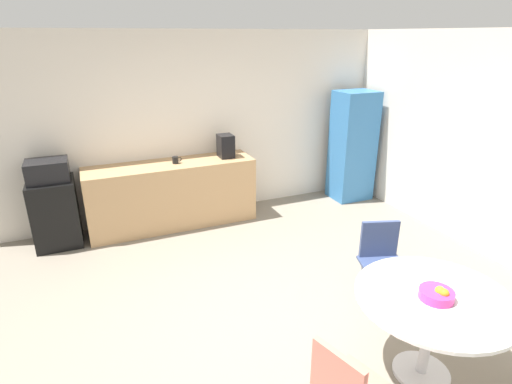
{
  "coord_description": "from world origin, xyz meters",
  "views": [
    {
      "loc": [
        -1.35,
        -2.68,
        2.54
      ],
      "look_at": [
        0.26,
        1.09,
        0.95
      ],
      "focal_mm": 28.79,
      "sensor_mm": 36.0,
      "label": 1
    }
  ],
  "objects_px": {
    "chair_navy": "(381,254)",
    "coffee_maker": "(226,146)",
    "fruit_bowl": "(437,294)",
    "locker_cabinet": "(353,146)",
    "mug_white": "(176,160)",
    "mini_fridge": "(56,213)",
    "microwave": "(47,171)",
    "round_table": "(432,310)"
  },
  "relations": [
    {
      "from": "round_table",
      "to": "fruit_bowl",
      "type": "distance_m",
      "value": 0.17
    },
    {
      "from": "coffee_maker",
      "to": "fruit_bowl",
      "type": "bearing_deg",
      "value": -83.87
    },
    {
      "from": "locker_cabinet",
      "to": "fruit_bowl",
      "type": "height_order",
      "value": "locker_cabinet"
    },
    {
      "from": "locker_cabinet",
      "to": "mini_fridge",
      "type": "bearing_deg",
      "value": 178.69
    },
    {
      "from": "mini_fridge",
      "to": "microwave",
      "type": "distance_m",
      "value": 0.56
    },
    {
      "from": "fruit_bowl",
      "to": "mug_white",
      "type": "height_order",
      "value": "mug_white"
    },
    {
      "from": "fruit_bowl",
      "to": "locker_cabinet",
      "type": "bearing_deg",
      "value": 63.57
    },
    {
      "from": "round_table",
      "to": "microwave",
      "type": "bearing_deg",
      "value": 127.29
    },
    {
      "from": "fruit_bowl",
      "to": "coffee_maker",
      "type": "height_order",
      "value": "coffee_maker"
    },
    {
      "from": "round_table",
      "to": "coffee_maker",
      "type": "bearing_deg",
      "value": 96.44
    },
    {
      "from": "fruit_bowl",
      "to": "coffee_maker",
      "type": "xyz_separation_m",
      "value": [
        -0.38,
        3.55,
        0.29
      ]
    },
    {
      "from": "fruit_bowl",
      "to": "coffee_maker",
      "type": "distance_m",
      "value": 3.58
    },
    {
      "from": "chair_navy",
      "to": "coffee_maker",
      "type": "relative_size",
      "value": 2.59
    },
    {
      "from": "round_table",
      "to": "mini_fridge",
      "type": "bearing_deg",
      "value": 127.29
    },
    {
      "from": "mini_fridge",
      "to": "microwave",
      "type": "relative_size",
      "value": 1.79
    },
    {
      "from": "fruit_bowl",
      "to": "mug_white",
      "type": "distance_m",
      "value": 3.69
    },
    {
      "from": "mug_white",
      "to": "mini_fridge",
      "type": "bearing_deg",
      "value": 178.93
    },
    {
      "from": "fruit_bowl",
      "to": "mug_white",
      "type": "bearing_deg",
      "value": 107.48
    },
    {
      "from": "mini_fridge",
      "to": "coffee_maker",
      "type": "distance_m",
      "value": 2.37
    },
    {
      "from": "microwave",
      "to": "chair_navy",
      "type": "xyz_separation_m",
      "value": [
        2.99,
        -2.57,
        -0.47
      ]
    },
    {
      "from": "microwave",
      "to": "locker_cabinet",
      "type": "height_order",
      "value": "locker_cabinet"
    },
    {
      "from": "microwave",
      "to": "round_table",
      "type": "relative_size",
      "value": 0.42
    },
    {
      "from": "microwave",
      "to": "fruit_bowl",
      "type": "height_order",
      "value": "microwave"
    },
    {
      "from": "mini_fridge",
      "to": "mug_white",
      "type": "bearing_deg",
      "value": -1.07
    },
    {
      "from": "mini_fridge",
      "to": "fruit_bowl",
      "type": "height_order",
      "value": "mini_fridge"
    },
    {
      "from": "chair_navy",
      "to": "mug_white",
      "type": "relative_size",
      "value": 6.43
    },
    {
      "from": "coffee_maker",
      "to": "microwave",
      "type": "bearing_deg",
      "value": 180.0
    },
    {
      "from": "fruit_bowl",
      "to": "coffee_maker",
      "type": "bearing_deg",
      "value": 96.13
    },
    {
      "from": "locker_cabinet",
      "to": "coffee_maker",
      "type": "bearing_deg",
      "value": 177.27
    },
    {
      "from": "microwave",
      "to": "fruit_bowl",
      "type": "xyz_separation_m",
      "value": [
        2.66,
        -3.55,
        -0.21
      ]
    },
    {
      "from": "microwave",
      "to": "mini_fridge",
      "type": "bearing_deg",
      "value": 0.0
    },
    {
      "from": "chair_navy",
      "to": "mug_white",
      "type": "height_order",
      "value": "mug_white"
    },
    {
      "from": "chair_navy",
      "to": "fruit_bowl",
      "type": "xyz_separation_m",
      "value": [
        -0.32,
        -0.98,
        0.25
      ]
    },
    {
      "from": "microwave",
      "to": "locker_cabinet",
      "type": "distance_m",
      "value": 4.38
    },
    {
      "from": "mini_fridge",
      "to": "chair_navy",
      "type": "height_order",
      "value": "mini_fridge"
    },
    {
      "from": "microwave",
      "to": "fruit_bowl",
      "type": "relative_size",
      "value": 1.93
    },
    {
      "from": "fruit_bowl",
      "to": "mug_white",
      "type": "relative_size",
      "value": 1.93
    },
    {
      "from": "microwave",
      "to": "coffee_maker",
      "type": "xyz_separation_m",
      "value": [
        2.28,
        0.0,
        0.07
      ]
    },
    {
      "from": "chair_navy",
      "to": "coffee_maker",
      "type": "xyz_separation_m",
      "value": [
        -0.71,
        2.57,
        0.54
      ]
    },
    {
      "from": "round_table",
      "to": "mug_white",
      "type": "relative_size",
      "value": 8.97
    },
    {
      "from": "mug_white",
      "to": "coffee_maker",
      "type": "xyz_separation_m",
      "value": [
        0.73,
        0.03,
        0.11
      ]
    },
    {
      "from": "mini_fridge",
      "to": "mug_white",
      "type": "xyz_separation_m",
      "value": [
        1.56,
        -0.03,
        0.52
      ]
    }
  ]
}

